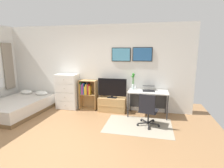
# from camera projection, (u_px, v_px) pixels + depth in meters

# --- Properties ---
(ground_plane) EXTENTS (7.20, 7.20, 0.00)m
(ground_plane) POSITION_uv_depth(u_px,v_px,m) (60.00, 143.00, 3.70)
(ground_plane) COLOR #936B44
(wall_back_with_posters) EXTENTS (6.12, 0.09, 2.70)m
(wall_back_with_posters) POSITION_uv_depth(u_px,v_px,m) (95.00, 68.00, 5.76)
(wall_back_with_posters) COLOR silver
(wall_back_with_posters) RESTS_ON ground_plane
(area_rug) EXTENTS (1.70, 1.20, 0.01)m
(area_rug) POSITION_uv_depth(u_px,v_px,m) (138.00, 125.00, 4.58)
(area_rug) COLOR #9E937F
(area_rug) RESTS_ON ground_plane
(bed) EXTENTS (1.46, 2.06, 0.55)m
(bed) POSITION_uv_depth(u_px,v_px,m) (18.00, 106.00, 5.44)
(bed) COLOR brown
(bed) RESTS_ON ground_plane
(dresser) EXTENTS (0.71, 0.46, 1.15)m
(dresser) POSITION_uv_depth(u_px,v_px,m) (68.00, 91.00, 5.85)
(dresser) COLOR white
(dresser) RESTS_ON ground_plane
(bookshelf) EXTENTS (0.56, 0.30, 0.96)m
(bookshelf) POSITION_uv_depth(u_px,v_px,m) (87.00, 92.00, 5.76)
(bookshelf) COLOR tan
(bookshelf) RESTS_ON ground_plane
(tv_stand) EXTENTS (0.85, 0.41, 0.45)m
(tv_stand) POSITION_uv_depth(u_px,v_px,m) (112.00, 104.00, 5.60)
(tv_stand) COLOR tan
(tv_stand) RESTS_ON ground_plane
(television) EXTENTS (0.90, 0.16, 0.61)m
(television) POSITION_uv_depth(u_px,v_px,m) (112.00, 88.00, 5.47)
(television) COLOR black
(television) RESTS_ON tv_stand
(desk) EXTENTS (1.15, 0.61, 0.74)m
(desk) POSITION_uv_depth(u_px,v_px,m) (148.00, 95.00, 5.26)
(desk) COLOR silver
(desk) RESTS_ON ground_plane
(office_chair) EXTENTS (0.58, 0.57, 0.86)m
(office_chair) POSITION_uv_depth(u_px,v_px,m) (148.00, 109.00, 4.44)
(office_chair) COLOR #232326
(office_chair) RESTS_ON ground_plane
(laptop) EXTENTS (0.38, 0.41, 0.15)m
(laptop) POSITION_uv_depth(u_px,v_px,m) (149.00, 89.00, 5.23)
(laptop) COLOR black
(laptop) RESTS_ON desk
(computer_mouse) EXTENTS (0.06, 0.10, 0.03)m
(computer_mouse) POSITION_uv_depth(u_px,v_px,m) (157.00, 91.00, 5.05)
(computer_mouse) COLOR silver
(computer_mouse) RESTS_ON desk
(bamboo_vase) EXTENTS (0.11, 0.11, 0.50)m
(bamboo_vase) POSITION_uv_depth(u_px,v_px,m) (133.00, 81.00, 5.38)
(bamboo_vase) COLOR silver
(bamboo_vase) RESTS_ON desk
(wine_glass) EXTENTS (0.07, 0.07, 0.18)m
(wine_glass) POSITION_uv_depth(u_px,v_px,m) (136.00, 87.00, 5.13)
(wine_glass) COLOR silver
(wine_glass) RESTS_ON desk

